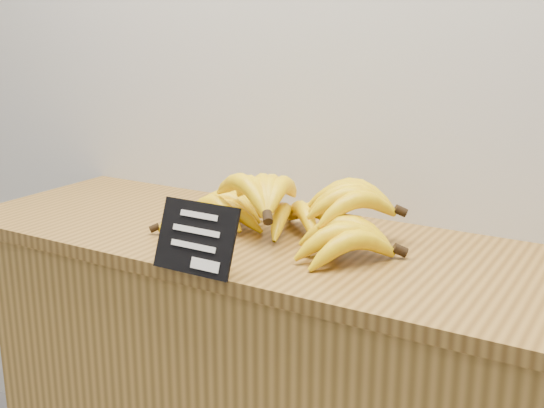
{
  "coord_description": "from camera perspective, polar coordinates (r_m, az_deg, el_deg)",
  "views": [
    {
      "loc": [
        0.73,
        1.52,
        1.4
      ],
      "look_at": [
        0.03,
        2.7,
        1.02
      ],
      "focal_mm": 45.0,
      "sensor_mm": 36.0,
      "label": 1
    }
  ],
  "objects": [
    {
      "name": "chalkboard_sign",
      "position": [
        1.3,
        -6.4,
        -2.85
      ],
      "size": [
        0.17,
        0.06,
        0.13
      ],
      "primitive_type": "cube",
      "rotation": [
        -0.36,
        0.0,
        0.0
      ],
      "color": "black",
      "rests_on": "counter_top"
    },
    {
      "name": "banana_pile",
      "position": [
        1.48,
        1.03,
        -0.86
      ],
      "size": [
        0.57,
        0.32,
        0.13
      ],
      "color": "yellow",
      "rests_on": "counter_top"
    },
    {
      "name": "counter_top",
      "position": [
        1.5,
        0.98,
        -3.44
      ],
      "size": [
        1.57,
        0.54,
        0.03
      ],
      "primitive_type": "cube",
      "color": "olive",
      "rests_on": "counter"
    }
  ]
}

